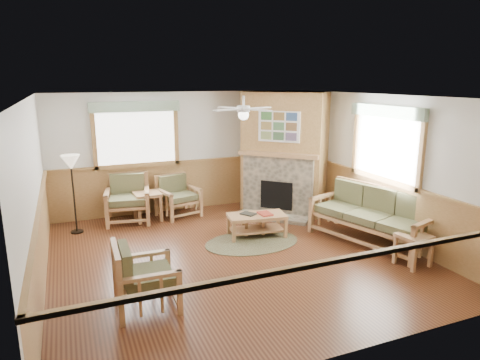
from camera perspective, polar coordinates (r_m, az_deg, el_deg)
name	(u,v)px	position (r m, az deg, el deg)	size (l,w,h in m)	color
floor	(234,256)	(7.51, -0.81, -10.04)	(6.00, 6.00, 0.01)	#4F2816
ceiling	(233,97)	(6.90, -0.88, 11.07)	(6.00, 6.00, 0.01)	white
wall_back	(186,152)	(9.88, -7.25, 3.77)	(6.00, 0.02, 2.70)	silver
wall_front	(341,241)	(4.54, 13.30, -7.96)	(6.00, 0.02, 2.70)	silver
wall_left	(34,198)	(6.63, -25.75, -2.18)	(0.02, 6.00, 2.70)	silver
wall_right	(379,166)	(8.62, 18.07, 1.81)	(0.02, 6.00, 2.70)	silver
wainscot	(234,225)	(7.30, -0.82, -6.04)	(6.00, 6.00, 1.10)	olive
fireplace	(285,152)	(9.75, 5.98, 3.68)	(2.20, 2.20, 2.70)	olive
window_back	(134,100)	(9.49, -13.91, 10.28)	(1.90, 0.16, 1.50)	white
window_right	(390,104)	(8.30, 19.34, 9.54)	(0.16, 1.90, 1.50)	white
ceiling_fan	(244,98)	(7.29, 0.48, 10.88)	(1.24, 1.24, 0.36)	white
sofa	(371,216)	(8.25, 17.01, -4.66)	(0.90, 2.21, 1.01)	#A6784D
armchair_back_left	(128,199)	(9.36, -14.75, -2.44)	(0.89, 0.89, 1.00)	#A6784D
armchair_back_right	(178,196)	(9.57, -8.21, -2.13)	(0.79, 0.79, 0.89)	#A6784D
armchair_left	(146,276)	(5.90, -12.43, -12.37)	(0.79, 0.79, 0.89)	#A6784D
coffee_table	(257,225)	(8.30, 2.24, -6.06)	(1.09, 0.55, 0.44)	#A6784D
end_table_chairs	(148,206)	(9.40, -12.20, -3.46)	(0.54, 0.52, 0.61)	#A6784D
end_table_sofa	(413,250)	(7.58, 22.07, -8.64)	(0.47, 0.45, 0.53)	#A6784D
footstool	(253,224)	(8.48, 1.74, -5.92)	(0.41, 0.41, 0.36)	#A6784D
braided_rug	(252,242)	(8.06, 1.62, -8.27)	(1.80, 1.80, 0.01)	#4B482F
floor_lamp_left	(74,194)	(8.93, -21.30, -1.79)	(0.36, 0.36, 1.57)	black
floor_lamp_right	(311,182)	(9.44, 9.51, -0.32)	(0.35, 0.35, 1.55)	black
book_red	(265,213)	(8.24, 3.36, -4.40)	(0.22, 0.30, 0.03)	maroon
book_dark	(248,213)	(8.22, 1.10, -4.45)	(0.20, 0.27, 0.03)	black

